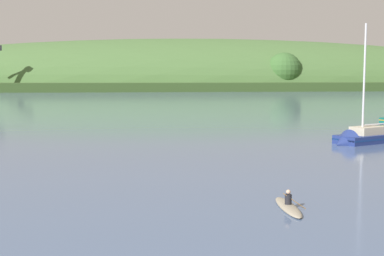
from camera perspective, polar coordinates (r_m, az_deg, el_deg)
name	(u,v)px	position (r m, az deg, el deg)	size (l,w,h in m)	color
far_shoreline_hill	(201,88)	(261.14, 1.07, 4.51)	(497.07, 137.91, 50.89)	#314A21
sailboat_far_left	(362,140)	(49.69, 18.64, -1.34)	(7.99, 5.00, 12.26)	navy
canoe_with_paddler	(288,207)	(24.44, 10.81, -8.71)	(1.56, 3.86, 1.02)	gray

